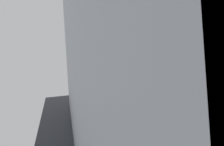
# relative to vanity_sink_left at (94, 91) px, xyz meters

# --- Properties ---
(wall_back) EXTENTS (5.10, 0.62, 2.71)m
(wall_back) POSITION_rel_vanity_sink_left_xyz_m (1.96, 0.25, 0.98)
(wall_back) COLOR #999EA3
(wall_back) RESTS_ON ground
(wall_left) EXTENTS (0.12, 4.34, 2.71)m
(wall_left) POSITION_rel_vanity_sink_left_xyz_m (-0.51, -1.85, 0.98)
(wall_left) COLOR #999EA3
(wall_left) RESTS_ON ground
(bath_mat) EXTENTS (0.68, 0.44, 0.01)m
(bath_mat) POSITION_rel_vanity_sink_left_xyz_m (0.00, -0.58, -0.37)
(bath_mat) COLOR #474C56
(bath_mat) RESTS_ON ground
(vanity_sink_left) EXTENTS (0.76, 0.47, 0.70)m
(vanity_sink_left) POSITION_rel_vanity_sink_left_xyz_m (0.00, 0.00, 0.00)
(vanity_sink_left) COLOR brown
(vanity_sink_left) RESTS_ON ground
(tap_on_left_sink) EXTENTS (0.03, 0.13, 0.11)m
(tap_on_left_sink) POSITION_rel_vanity_sink_left_xyz_m (0.00, 0.17, 0.40)
(tap_on_left_sink) COLOR silver
(tap_on_left_sink) RESTS_ON vanity_sink_left
(toilet) EXTENTS (0.48, 0.62, 1.00)m
(toilet) POSITION_rel_vanity_sink_left_xyz_m (0.94, -0.01, 0.00)
(toilet) COLOR brown
(toilet) RESTS_ON ground
(toothbrush_cup) EXTENTS (0.07, 0.07, 0.20)m
(toothbrush_cup) POSITION_rel_vanity_sink_left_xyz_m (-0.30, 0.15, 0.38)
(toothbrush_cup) COLOR silver
(toothbrush_cup) RESTS_ON vanity_sink_left
(soap_dispenser) EXTENTS (0.06, 0.06, 0.19)m
(soap_dispenser) POSITION_rel_vanity_sink_left_xyz_m (0.31, 0.16, 0.41)
(soap_dispenser) COLOR #4C4C51
(soap_dispenser) RESTS_ON vanity_sink_left
(folded_hand_towel) EXTENTS (0.22, 0.16, 0.04)m
(folded_hand_towel) POSITION_rel_vanity_sink_left_xyz_m (-0.04, -0.13, 0.35)
(folded_hand_towel) COLOR white
(folded_hand_towel) RESTS_ON vanity_sink_left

